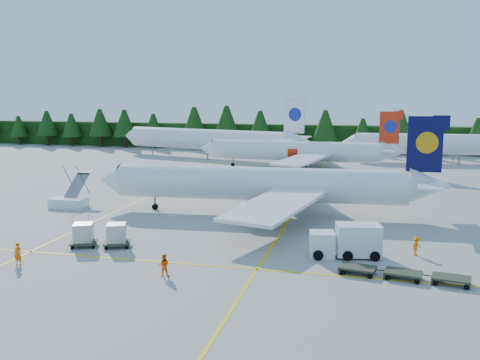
% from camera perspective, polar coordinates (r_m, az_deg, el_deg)
% --- Properties ---
extents(ground, '(320.00, 320.00, 0.00)m').
position_cam_1_polar(ground, '(49.05, -3.64, -6.77)').
color(ground, '#A0A09A').
rests_on(ground, ground).
extents(taxi_stripe_a, '(0.25, 120.00, 0.01)m').
position_cam_1_polar(taxi_stripe_a, '(72.07, -9.61, -1.66)').
color(taxi_stripe_a, yellow).
rests_on(taxi_stripe_a, ground).
extents(taxi_stripe_b, '(0.25, 120.00, 0.01)m').
position_cam_1_polar(taxi_stripe_b, '(66.89, 6.38, -2.44)').
color(taxi_stripe_b, yellow).
rests_on(taxi_stripe_b, ground).
extents(taxi_stripe_cross, '(80.00, 0.25, 0.01)m').
position_cam_1_polar(taxi_stripe_cross, '(43.61, -5.98, -8.87)').
color(taxi_stripe_cross, yellow).
rests_on(taxi_stripe_cross, ground).
extents(treeline_hedge, '(220.00, 4.00, 6.00)m').
position_cam_1_polar(treeline_hedge, '(128.21, 7.23, 4.52)').
color(treeline_hedge, black).
rests_on(treeline_hedge, ground).
extents(airliner_navy, '(38.33, 31.48, 11.14)m').
position_cam_1_polar(airliner_navy, '(60.16, 1.45, -0.47)').
color(airliner_navy, white).
rests_on(airliner_navy, ground).
extents(airliner_red, '(35.63, 29.33, 10.36)m').
position_cam_1_polar(airliner_red, '(96.88, 5.44, 3.09)').
color(airliner_red, white).
rests_on(airliner_red, ground).
extents(airliner_far_left, '(42.38, 13.87, 12.55)m').
position_cam_1_polar(airliner_far_left, '(112.96, -4.21, 4.41)').
color(airliner_far_left, white).
rests_on(airliner_far_left, ground).
extents(airliner_far_right, '(40.47, 6.34, 11.76)m').
position_cam_1_polar(airliner_far_right, '(111.33, 20.54, 3.64)').
color(airliner_far_right, white).
rests_on(airliner_far_right, ground).
extents(airstairs, '(4.27, 5.80, 3.83)m').
position_cam_1_polar(airstairs, '(67.22, -17.69, -2.05)').
color(airstairs, white).
rests_on(airstairs, ground).
extents(service_truck, '(6.08, 3.15, 2.80)m').
position_cam_1_polar(service_truck, '(45.61, 11.17, -6.37)').
color(service_truck, silver).
rests_on(service_truck, ground).
extents(dolly_train, '(9.46, 2.87, 0.15)m').
position_cam_1_polar(dolly_train, '(41.65, 17.03, -9.42)').
color(dolly_train, '#2F3325').
rests_on(dolly_train, ground).
extents(uld_pair, '(5.72, 3.08, 1.78)m').
position_cam_1_polar(uld_pair, '(49.17, -14.70, -5.58)').
color(uld_pair, '#2F3325').
rests_on(uld_pair, ground).
extents(crew_a, '(0.67, 0.44, 1.84)m').
position_cam_1_polar(crew_a, '(46.25, -22.60, -7.31)').
color(crew_a, '#EC5F04').
rests_on(crew_a, ground).
extents(crew_b, '(0.97, 0.83, 1.72)m').
position_cam_1_polar(crew_b, '(40.70, -8.12, -9.00)').
color(crew_b, '#FF5B05').
rests_on(crew_b, ground).
extents(crew_c, '(0.77, 0.82, 1.65)m').
position_cam_1_polar(crew_c, '(47.57, 18.31, -6.72)').
color(crew_c, orange).
rests_on(crew_c, ground).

